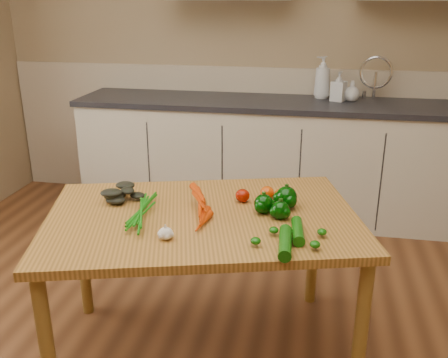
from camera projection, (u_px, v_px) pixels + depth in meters
name	position (u px, v px, depth m)	size (l,w,h in m)	color
room	(153.00, 110.00, 1.76)	(4.04, 5.04, 2.64)	brown
counter_run	(266.00, 157.00, 3.86)	(2.84, 0.64, 1.14)	beige
table	(203.00, 231.00, 2.21)	(1.54, 1.20, 0.72)	#B07533
soap_bottle_a	(323.00, 77.00, 3.73)	(0.12, 0.12, 0.31)	silver
soap_bottle_b	(339.00, 86.00, 3.64)	(0.10, 0.10, 0.21)	silver
soap_bottle_c	(352.00, 91.00, 3.66)	(0.12, 0.12, 0.15)	silver
carrot_bunch	(182.00, 208.00, 2.17)	(0.25, 0.19, 0.07)	#D33B04
leafy_greens	(123.00, 191.00, 2.32)	(0.19, 0.17, 0.10)	black
garlic_bulb	(166.00, 233.00, 1.96)	(0.06, 0.06, 0.05)	white
pepper_a	(264.00, 204.00, 2.19)	(0.09, 0.09, 0.09)	#032F02
pepper_b	(286.00, 197.00, 2.24)	(0.10, 0.10, 0.10)	#032F02
pepper_c	(280.00, 210.00, 2.13)	(0.08, 0.08, 0.08)	#032F02
tomato_a	(243.00, 196.00, 2.31)	(0.07, 0.07, 0.06)	#8E1102
tomato_b	(267.00, 192.00, 2.35)	(0.07, 0.07, 0.06)	#CF4305
tomato_c	(281.00, 195.00, 2.32)	(0.06, 0.06, 0.06)	#CF4305
zucchini_a	(298.00, 231.00, 1.98)	(0.05, 0.05, 0.19)	#0C4907
zucchini_b	(285.00, 243.00, 1.88)	(0.05, 0.05, 0.22)	#0C4907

